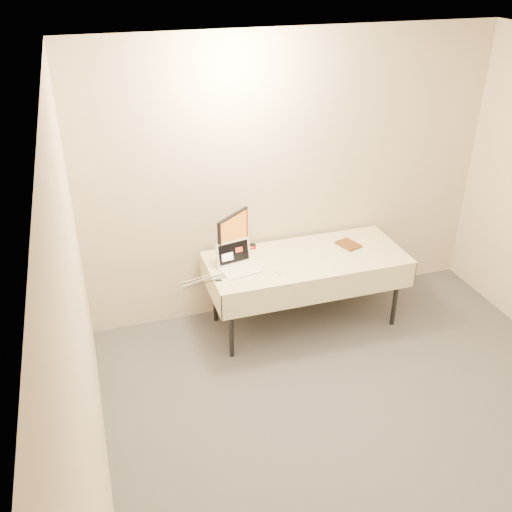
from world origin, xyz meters
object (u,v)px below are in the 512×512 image
object	(u,v)px
laptop	(238,263)
monitor	(233,233)
table	(306,263)
book	(343,238)

from	to	relation	value
laptop	monitor	bearing A→B (deg)	73.76
laptop	table	bearing A→B (deg)	-10.04
book	table	bearing A→B (deg)	171.66
laptop	monitor	size ratio (longest dim) A/B	0.86
table	laptop	distance (m)	0.68
laptop	monitor	xyz separation A→B (m)	(0.02, 0.20, 0.20)
laptop	book	size ratio (longest dim) A/B	1.70
monitor	book	distance (m)	1.06
monitor	book	world-z (taller)	monitor
table	monitor	bearing A→B (deg)	163.40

